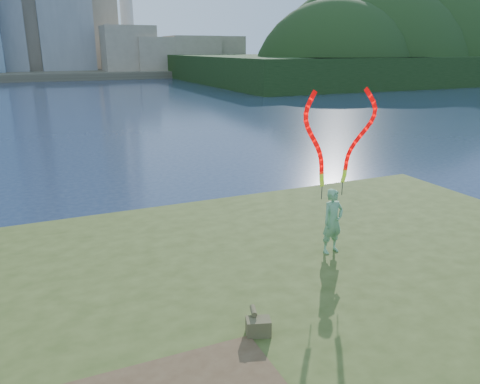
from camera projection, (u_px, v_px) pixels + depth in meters
name	position (u px, v px, depth m)	size (l,w,h in m)	color
ground	(241.00, 318.00, 9.28)	(320.00, 320.00, 0.00)	#1A2843
grassy_knoll	(301.00, 374.00, 7.17)	(20.00, 18.00, 0.80)	#354418
far_shore	(46.00, 72.00, 92.17)	(320.00, 40.00, 1.20)	#484334
wooded_hill	(407.00, 77.00, 84.64)	(78.00, 50.00, 63.00)	black
woman_with_ribbons	(334.00, 188.00, 9.98)	(1.96, 0.44, 3.85)	#116D25
canvas_bag	(258.00, 326.00, 7.34)	(0.44, 0.50, 0.36)	#454024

